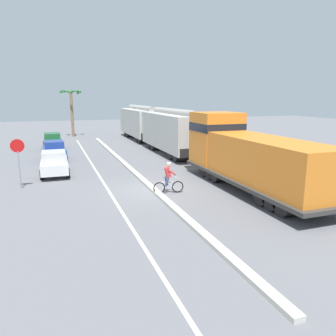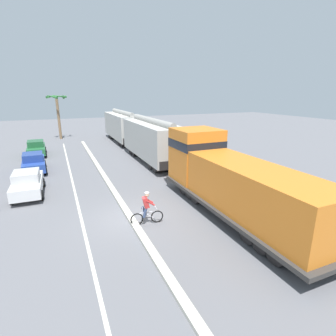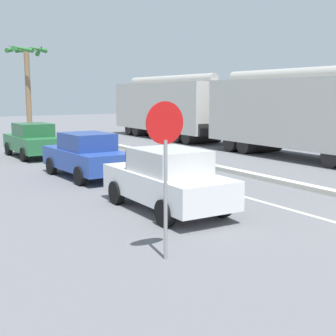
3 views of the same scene
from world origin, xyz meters
name	(u,v)px [view 2 (image 2 of 3)]	position (x,y,z in m)	size (l,w,h in m)	color
ground_plane	(130,218)	(0.00, 0.00, 0.00)	(120.00, 120.00, 0.00)	slate
median_curb	(108,183)	(0.00, 6.00, 0.08)	(0.36, 36.00, 0.16)	beige
lane_stripe	(74,188)	(-2.40, 6.00, 0.00)	(0.14, 36.00, 0.01)	silver
locomotive	(227,180)	(5.26, -1.18, 1.80)	(3.10, 11.61, 4.20)	orange
hopper_car_lead	(152,140)	(5.26, 10.98, 2.08)	(2.90, 10.60, 4.18)	beige
hopper_car_middle	(123,126)	(5.26, 22.58, 2.08)	(2.90, 10.60, 4.18)	beige
parked_car_white	(27,183)	(-5.19, 5.86, 0.82)	(1.87, 4.22, 1.62)	silver
parked_car_blue	(34,162)	(-5.14, 11.53, 0.82)	(1.99, 4.28, 1.62)	#28479E
parked_car_green	(36,148)	(-5.23, 18.00, 0.82)	(1.92, 4.24, 1.62)	#286B3D
cyclist	(147,209)	(0.63, -0.93, 0.82)	(1.71, 0.50, 1.71)	black
palm_tree_near	(57,105)	(-2.58, 28.27, 4.72)	(2.74, 2.80, 6.31)	#846647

